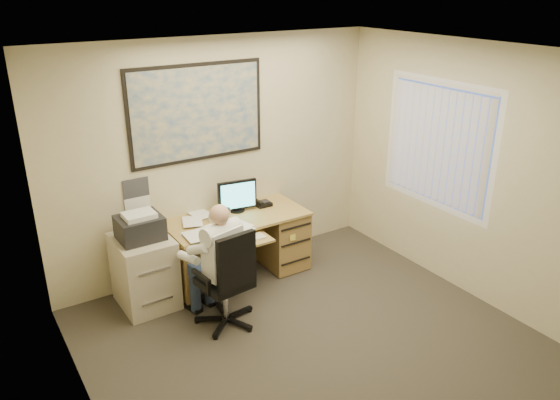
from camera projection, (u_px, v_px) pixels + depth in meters
room_shell at (341, 228)px, 4.45m from camera, size 4.00×4.50×2.70m
desk at (261, 234)px, 6.45m from camera, size 1.60×0.97×1.12m
world_map at (197, 113)px, 5.88m from camera, size 1.56×0.03×1.06m
wall_calendar at (137, 197)px, 5.82m from camera, size 0.28×0.01×0.42m
window_blinds at (438, 145)px, 5.98m from camera, size 0.06×1.40×1.30m
filing_cabinet at (144, 265)px, 5.71m from camera, size 0.56×0.67×1.06m
office_chair at (227, 298)px, 5.40m from camera, size 0.70×0.70×1.06m
person at (222, 265)px, 5.34m from camera, size 0.68×0.84×1.28m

